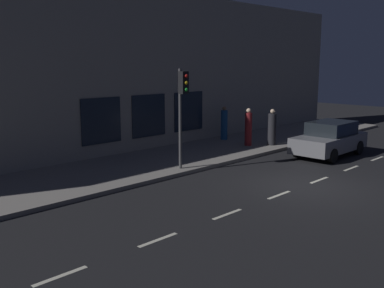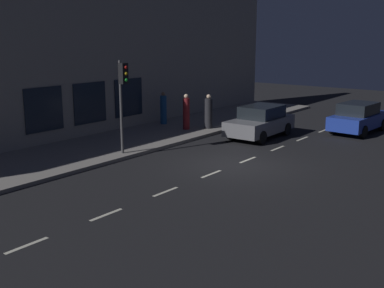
% 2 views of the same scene
% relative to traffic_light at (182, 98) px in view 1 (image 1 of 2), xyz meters
% --- Properties ---
extents(ground_plane, '(60.00, 60.00, 0.00)m').
position_rel_traffic_light_xyz_m(ground_plane, '(-4.38, -1.74, -2.92)').
color(ground_plane, black).
extents(sidewalk, '(4.50, 32.00, 0.15)m').
position_rel_traffic_light_xyz_m(sidewalk, '(1.87, -1.74, -2.85)').
color(sidewalk, gray).
rests_on(sidewalk, ground).
extents(building_facade, '(0.65, 32.00, 7.58)m').
position_rel_traffic_light_xyz_m(building_facade, '(4.42, -1.74, 0.86)').
color(building_facade, gray).
rests_on(building_facade, ground).
extents(lane_centre_line, '(0.12, 27.20, 0.01)m').
position_rel_traffic_light_xyz_m(lane_centre_line, '(-4.38, -2.74, -2.92)').
color(lane_centre_line, beige).
rests_on(lane_centre_line, ground).
extents(traffic_light, '(0.46, 0.32, 3.87)m').
position_rel_traffic_light_xyz_m(traffic_light, '(0.00, 0.00, 0.00)').
color(traffic_light, '#424244').
rests_on(traffic_light, sidewalk).
extents(parked_car_1, '(1.94, 4.23, 1.58)m').
position_rel_traffic_light_xyz_m(parked_car_1, '(-2.52, -6.98, -2.13)').
color(parked_car_1, slate).
rests_on(parked_car_1, ground).
extents(pedestrian_0, '(0.50, 0.50, 1.87)m').
position_rel_traffic_light_xyz_m(pedestrian_0, '(1.25, -5.78, -1.90)').
color(pedestrian_0, maroon).
rests_on(pedestrian_0, sidewalk).
extents(pedestrian_1, '(0.43, 0.43, 1.78)m').
position_rel_traffic_light_xyz_m(pedestrian_1, '(3.24, -6.25, -1.95)').
color(pedestrian_1, '#1E5189').
rests_on(pedestrian_1, sidewalk).
extents(pedestrian_2, '(0.54, 0.54, 1.81)m').
position_rel_traffic_light_xyz_m(pedestrian_2, '(0.48, -6.72, -1.94)').
color(pedestrian_2, '#232328').
rests_on(pedestrian_2, sidewalk).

